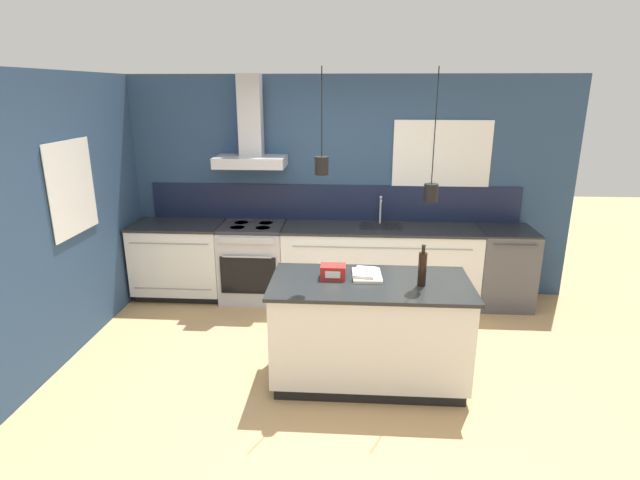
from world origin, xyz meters
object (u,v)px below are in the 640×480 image
(red_supply_box, at_px, (333,272))
(dishwasher, at_px, (504,267))
(bottle_on_island, at_px, (422,268))
(oven_range, at_px, (253,262))
(book_stack, at_px, (366,274))

(red_supply_box, bearing_deg, dishwasher, 40.44)
(bottle_on_island, bearing_deg, dishwasher, 55.70)
(oven_range, distance_m, dishwasher, 2.93)
(bottle_on_island, bearing_deg, oven_range, 134.93)
(red_supply_box, bearing_deg, oven_range, 122.00)
(dishwasher, relative_size, book_stack, 2.69)
(oven_range, distance_m, red_supply_box, 1.99)
(oven_range, xyz_separation_m, dishwasher, (2.93, 0.00, -0.00))
(oven_range, bearing_deg, red_supply_box, -58.00)
(dishwasher, xyz_separation_m, book_stack, (-1.64, -1.59, 0.48))
(book_stack, bearing_deg, oven_range, 129.27)
(oven_range, height_order, book_stack, book_stack)
(dishwasher, distance_m, bottle_on_island, 2.20)
(oven_range, bearing_deg, book_stack, -50.73)
(oven_range, bearing_deg, bottle_on_island, -45.07)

